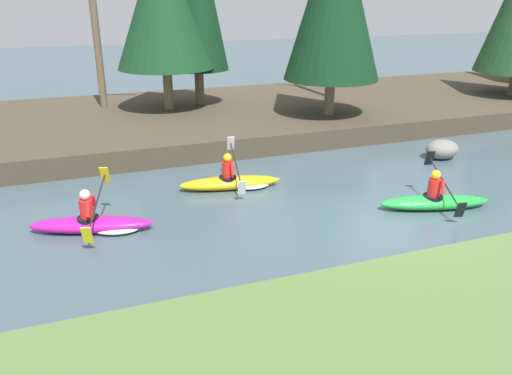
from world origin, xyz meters
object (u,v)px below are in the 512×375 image
Objects in this scene: kayaker_trailing at (96,223)px; boulder_midstream at (442,149)px; kayaker_middle at (234,182)px; kayaker_lead at (435,200)px.

boulder_midstream is at bearing 25.53° from kayaker_trailing.
boulder_midstream is at bearing 11.00° from kayaker_middle.
kayaker_lead is 2.55× the size of boulder_midstream.
kayaker_middle is at bearing 159.88° from kayaker_lead.
boulder_midstream is at bearing 63.91° from kayaker_lead.
kayaker_middle is at bearing 38.14° from kayaker_trailing.
kayaker_lead reaches higher than boulder_midstream.
kayaker_lead is at bearing -25.98° from kayaker_middle.
kayaker_middle is (-4.24, 2.98, -0.02)m from kayaker_lead.
kayaker_lead is 0.99× the size of kayaker_middle.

